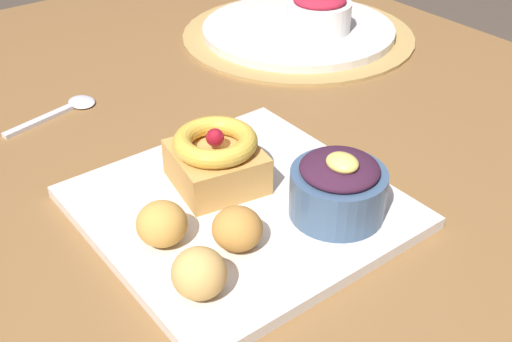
{
  "coord_description": "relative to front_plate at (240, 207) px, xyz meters",
  "views": [
    {
      "loc": [
        0.44,
        -0.36,
        1.11
      ],
      "look_at": [
        0.04,
        -0.05,
        0.77
      ],
      "focal_mm": 44.37,
      "sensor_mm": 36.0,
      "label": 1
    }
  ],
  "objects": [
    {
      "name": "dining_table",
      "position": [
        -0.04,
        0.07,
        -0.09
      ],
      "size": [
        1.34,
        1.03,
        0.73
      ],
      "color": "brown",
      "rests_on": "ground_plane"
    },
    {
      "name": "berry_ramekin",
      "position": [
        0.07,
        0.06,
        0.04
      ],
      "size": [
        0.09,
        0.09,
        0.07
      ],
      "color": "#3D5675",
      "rests_on": "front_plate"
    },
    {
      "name": "fritter_back",
      "position": [
        0.01,
        -0.09,
        0.03
      ],
      "size": [
        0.05,
        0.05,
        0.04
      ],
      "primitive_type": "ellipsoid",
      "color": "gold",
      "rests_on": "front_plate"
    },
    {
      "name": "fritter_front",
      "position": [
        0.05,
        -0.04,
        0.03
      ],
      "size": [
        0.04,
        0.04,
        0.04
      ],
      "primitive_type": "ellipsoid",
      "color": "#BC7F38",
      "rests_on": "front_plate"
    },
    {
      "name": "cake_slice",
      "position": [
        -0.04,
        0.0,
        0.04
      ],
      "size": [
        0.1,
        0.1,
        0.06
      ],
      "rotation": [
        0.0,
        0.0,
        -0.18
      ],
      "color": "#C68E47",
      "rests_on": "front_plate"
    },
    {
      "name": "spoon",
      "position": [
        -0.3,
        -0.05,
        -0.0
      ],
      "size": [
        0.05,
        0.13,
        0.0
      ],
      "rotation": [
        0.0,
        0.0,
        1.79
      ],
      "color": "silver",
      "rests_on": "dining_table"
    },
    {
      "name": "woven_placemat",
      "position": [
        -0.31,
        0.34,
        -0.0
      ],
      "size": [
        0.36,
        0.36,
        0.0
      ],
      "primitive_type": "cylinder",
      "color": "#AD894C",
      "rests_on": "dining_table"
    },
    {
      "name": "fritter_middle",
      "position": [
        0.08,
        -0.1,
        0.03
      ],
      "size": [
        0.05,
        0.04,
        0.04
      ],
      "primitive_type": "ellipsoid",
      "color": "tan",
      "rests_on": "front_plate"
    },
    {
      "name": "back_ramekin",
      "position": [
        -0.28,
        0.35,
        0.04
      ],
      "size": [
        0.1,
        0.1,
        0.07
      ],
      "color": "white",
      "rests_on": "back_plate"
    },
    {
      "name": "back_plate",
      "position": [
        -0.31,
        0.34,
        0.01
      ],
      "size": [
        0.3,
        0.3,
        0.01
      ],
      "primitive_type": "cylinder",
      "color": "silver",
      "rests_on": "woven_placemat"
    },
    {
      "name": "front_plate",
      "position": [
        0.0,
        0.0,
        0.0
      ],
      "size": [
        0.28,
        0.28,
        0.01
      ],
      "primitive_type": "cube",
      "color": "silver",
      "rests_on": "dining_table"
    }
  ]
}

